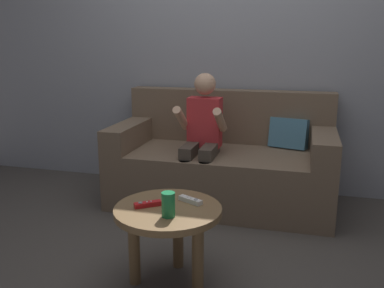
{
  "coord_description": "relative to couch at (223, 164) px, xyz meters",
  "views": [
    {
      "loc": [
        0.6,
        -2.03,
        1.25
      ],
      "look_at": [
        -0.08,
        0.47,
        0.61
      ],
      "focal_mm": 39.0,
      "sensor_mm": 36.0,
      "label": 1
    }
  ],
  "objects": [
    {
      "name": "ground_plane",
      "position": [
        -0.01,
        -1.07,
        -0.31
      ],
      "size": [
        10.22,
        10.22,
        0.0
      ],
      "primitive_type": "plane",
      "color": "#4C4742"
    },
    {
      "name": "wall_back",
      "position": [
        -0.01,
        0.39,
        0.94
      ],
      "size": [
        5.11,
        0.05,
        2.5
      ],
      "primitive_type": "cube",
      "color": "#999EA8",
      "rests_on": "ground"
    },
    {
      "name": "couch",
      "position": [
        0.0,
        0.0,
        0.0
      ],
      "size": [
        1.68,
        0.8,
        0.86
      ],
      "color": "#75604C",
      "rests_on": "ground"
    },
    {
      "name": "person_seated_on_couch",
      "position": [
        -0.13,
        -0.18,
        0.28
      ],
      "size": [
        0.35,
        0.43,
        1.02
      ],
      "color": "#4C4238",
      "rests_on": "ground"
    },
    {
      "name": "coffee_table",
      "position": [
        -0.05,
        -1.22,
        0.04
      ],
      "size": [
        0.55,
        0.55,
        0.43
      ],
      "color": "brown",
      "rests_on": "ground"
    },
    {
      "name": "game_remote_red_near_edge",
      "position": [
        -0.16,
        -1.24,
        0.13
      ],
      "size": [
        0.13,
        0.11,
        0.03
      ],
      "color": "red",
      "rests_on": "coffee_table"
    },
    {
      "name": "game_remote_white_center",
      "position": [
        0.04,
        -1.13,
        0.13
      ],
      "size": [
        0.14,
        0.09,
        0.03
      ],
      "color": "white",
      "rests_on": "coffee_table"
    },
    {
      "name": "soda_can",
      "position": [
        -0.01,
        -1.33,
        0.18
      ],
      "size": [
        0.07,
        0.07,
        0.12
      ],
      "primitive_type": "cylinder",
      "color": "#1E7F47",
      "rests_on": "coffee_table"
    }
  ]
}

